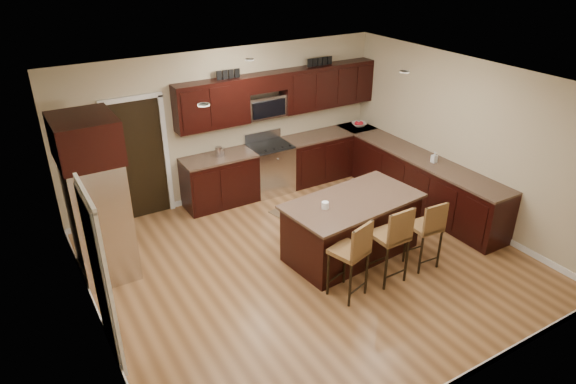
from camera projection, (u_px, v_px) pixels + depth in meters
floor at (311, 263)px, 7.65m from camera, size 6.00×6.00×0.00m
ceiling at (315, 85)px, 6.44m from camera, size 6.00×6.00×0.00m
wall_back at (228, 125)px, 9.15m from camera, size 6.00×0.00×6.00m
wall_left at (86, 242)px, 5.67m from camera, size 0.00×5.50×5.50m
wall_right at (465, 141)px, 8.42m from camera, size 0.00×5.50×5.50m
base_cabinets at (355, 173)px, 9.43m from camera, size 4.02×3.96×0.92m
upper_cabinets at (283, 92)px, 9.28m from camera, size 4.00×0.33×0.80m
range at (270, 168)px, 9.63m from camera, size 0.76×0.64×1.11m
microwave at (265, 106)px, 9.23m from camera, size 0.76×0.31×0.40m
doorway at (139, 160)px, 8.52m from camera, size 0.85×0.03×2.06m
pantry_door at (99, 280)px, 5.59m from camera, size 0.03×0.80×2.04m
letter_decor at (276, 68)px, 9.01m from camera, size 2.20×0.03×0.15m
island at (351, 229)px, 7.71m from camera, size 2.15×1.28×0.92m
stool_left at (353, 251)px, 6.65m from camera, size 0.53×0.53×1.14m
stool_mid at (393, 236)px, 6.94m from camera, size 0.44×0.44×1.17m
stool_right at (428, 227)px, 7.28m from camera, size 0.43×0.43×1.08m
refrigerator at (96, 197)px, 6.94m from camera, size 0.79×0.94×2.35m
floor_mat at (298, 210)px, 9.13m from camera, size 0.98×0.75×0.01m
fruit_bowl at (359, 124)px, 10.36m from camera, size 0.37×0.37×0.07m
soap_bottle at (434, 157)px, 8.69m from camera, size 0.09×0.09×0.19m
canister_tall at (219, 152)px, 8.92m from camera, size 0.12×0.12×0.18m
canister_short at (222, 152)px, 8.96m from camera, size 0.11×0.11×0.14m
island_jar at (325, 205)px, 7.24m from camera, size 0.10×0.10×0.10m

